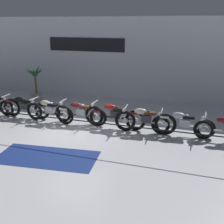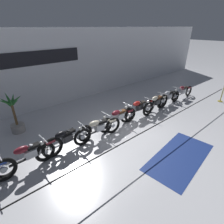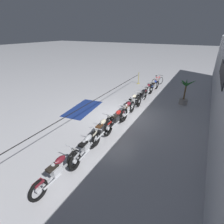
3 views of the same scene
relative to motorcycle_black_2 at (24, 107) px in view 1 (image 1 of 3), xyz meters
name	(u,v)px [view 1 (image 1 of 3)]	position (x,y,z in m)	size (l,w,h in m)	color
ground_plane	(74,130)	(2.68, -0.69, -0.46)	(120.00, 120.00, 0.00)	silver
back_wall	(115,58)	(2.68, 4.43, 1.64)	(28.00, 0.29, 4.20)	white
motorcycle_black_2	(24,107)	(0.00, 0.00, 0.00)	(2.40, 0.62, 0.94)	black
motorcycle_cream_3	(49,111)	(1.35, -0.18, 0.02)	(2.23, 0.62, 0.95)	black
motorcycle_maroon_4	(80,113)	(2.64, -0.01, 0.00)	(2.24, 0.62, 0.93)	black
motorcycle_red_5	(114,116)	(4.06, 0.02, 0.03)	(2.48, 0.62, 0.98)	black
motorcycle_cream_6	(145,120)	(5.30, -0.14, 0.03)	(2.29, 0.62, 0.98)	black
motorcycle_silver_7	(183,124)	(6.65, -0.02, -0.01)	(2.27, 0.62, 0.92)	black
potted_palm_left_of_row	(36,85)	(-1.04, 2.62, 0.37)	(0.99, 1.04, 1.80)	gray
stanchion_far_left	(15,116)	(1.05, -1.93, 0.31)	(13.85, 0.28, 1.05)	gold
floor_banner	(47,157)	(2.89, -3.03, -0.45)	(3.07, 1.43, 0.01)	navy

